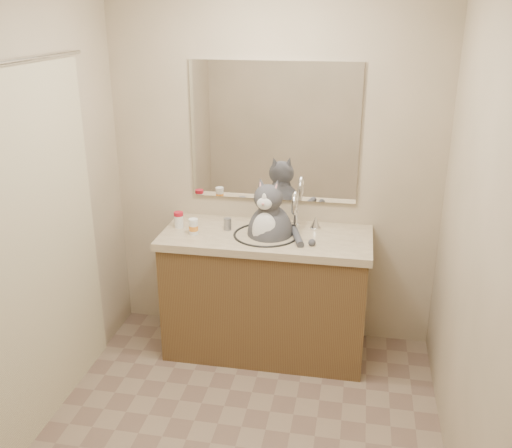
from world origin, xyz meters
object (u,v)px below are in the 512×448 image
(pill_bottle_redcap, at_px, (179,220))
(pill_bottle_orange, at_px, (193,227))
(cat, at_px, (270,230))
(grey_canister, at_px, (228,224))

(pill_bottle_redcap, relative_size, pill_bottle_orange, 1.04)
(cat, xyz_separation_m, pill_bottle_orange, (-0.48, -0.08, 0.02))
(pill_bottle_orange, distance_m, grey_canister, 0.23)
(cat, distance_m, pill_bottle_orange, 0.49)
(pill_bottle_orange, height_order, grey_canister, pill_bottle_orange)
(cat, bearing_deg, grey_canister, -176.30)
(cat, relative_size, pill_bottle_orange, 5.72)
(cat, height_order, pill_bottle_redcap, cat)
(grey_canister, bearing_deg, cat, -5.71)
(cat, xyz_separation_m, pill_bottle_redcap, (-0.61, 0.01, 0.03))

